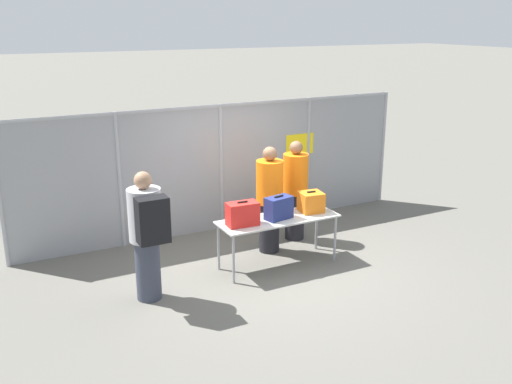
% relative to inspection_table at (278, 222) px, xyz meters
% --- Properties ---
extents(ground_plane, '(120.00, 120.00, 0.00)m').
position_rel_inspection_table_xyz_m(ground_plane, '(-0.11, 0.01, -0.72)').
color(ground_plane, '#605E56').
extents(fence_section, '(7.43, 0.07, 2.30)m').
position_rel_inspection_table_xyz_m(fence_section, '(-0.09, 1.90, 0.48)').
color(fence_section, '#9EA0A5').
rests_on(fence_section, ground_plane).
extents(inspection_table, '(1.90, 0.66, 0.78)m').
position_rel_inspection_table_xyz_m(inspection_table, '(0.00, 0.00, 0.00)').
color(inspection_table, '#B2B2AD').
rests_on(inspection_table, ground_plane).
extents(suitcase_red, '(0.48, 0.28, 0.38)m').
position_rel_inspection_table_xyz_m(suitcase_red, '(-0.62, -0.02, 0.24)').
color(suitcase_red, red).
rests_on(suitcase_red, inspection_table).
extents(suitcase_navy, '(0.46, 0.30, 0.37)m').
position_rel_inspection_table_xyz_m(suitcase_navy, '(-0.00, -0.02, 0.24)').
color(suitcase_navy, navy).
rests_on(suitcase_navy, inspection_table).
extents(suitcase_orange, '(0.39, 0.38, 0.34)m').
position_rel_inspection_table_xyz_m(suitcase_orange, '(0.62, 0.04, 0.22)').
color(suitcase_orange, orange).
rests_on(suitcase_orange, inspection_table).
extents(traveler_hooded, '(0.45, 0.70, 1.82)m').
position_rel_inspection_table_xyz_m(traveler_hooded, '(-2.13, -0.21, 0.29)').
color(traveler_hooded, '#383D4C').
rests_on(traveler_hooded, ground_plane).
extents(security_worker_near, '(0.44, 0.44, 1.78)m').
position_rel_inspection_table_xyz_m(security_worker_near, '(0.16, 0.57, 0.20)').
color(security_worker_near, black).
rests_on(security_worker_near, ground_plane).
extents(security_worker_far, '(0.43, 0.43, 1.75)m').
position_rel_inspection_table_xyz_m(security_worker_far, '(0.82, 0.86, 0.19)').
color(security_worker_far, black).
rests_on(security_worker_far, ground_plane).
extents(utility_trailer, '(3.49, 2.03, 0.74)m').
position_rel_inspection_table_xyz_m(utility_trailer, '(2.05, 3.21, -0.29)').
color(utility_trailer, silver).
rests_on(utility_trailer, ground_plane).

